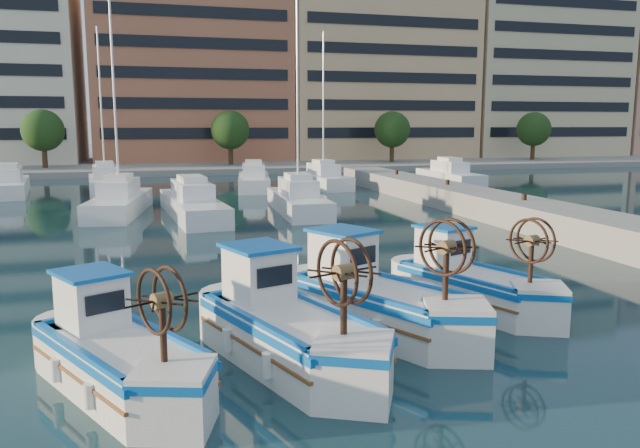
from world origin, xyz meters
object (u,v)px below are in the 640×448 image
Objects in this scene: fishing_boat_a at (116,352)px; fishing_boat_d at (470,281)px; fishing_boat_c at (375,298)px; fishing_boat_b at (285,325)px.

fishing_boat_d reaches higher than fishing_boat_a.
fishing_boat_c is (5.66, 1.86, 0.08)m from fishing_boat_a.
fishing_boat_c reaches higher than fishing_boat_b.
fishing_boat_b is 1.09× the size of fishing_boat_d.
fishing_boat_a is 5.96m from fishing_boat_c.
fishing_boat_d is (8.71, 2.92, 0.01)m from fishing_boat_a.
fishing_boat_c is at bearing 10.47° from fishing_boat_b.
fishing_boat_d is at bearing 4.86° from fishing_boat_b.
fishing_boat_a is 0.90× the size of fishing_boat_c.
fishing_boat_a is at bearing 177.70° from fishing_boat_d.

